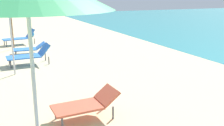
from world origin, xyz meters
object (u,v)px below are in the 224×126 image
object	(u,v)px
lounger_third_shoreside	(86,104)
lounger_fourth_shoreside	(30,55)
beach_ball	(32,34)
lounger_farthest_inland	(30,48)
lounger_farthest_shoreside	(20,37)

from	to	relation	value
lounger_third_shoreside	lounger_fourth_shoreside	xyz separation A→B (m)	(-0.46, 4.70, 0.03)
beach_ball	lounger_farthest_inland	bearing A→B (deg)	-98.56
lounger_fourth_shoreside	lounger_farthest_inland	bearing A→B (deg)	-98.60
lounger_third_shoreside	beach_ball	size ratio (longest dim) A/B	4.78
lounger_fourth_shoreside	beach_ball	bearing A→B (deg)	-99.96
lounger_fourth_shoreside	lounger_farthest_shoreside	distance (m)	4.03
lounger_third_shoreside	lounger_fourth_shoreside	size ratio (longest dim) A/B	0.88
lounger_farthest_shoreside	lounger_farthest_inland	distance (m)	2.33
lounger_third_shoreside	lounger_farthest_shoreside	bearing A→B (deg)	-89.20
lounger_fourth_shoreside	lounger_farthest_shoreside	bearing A→B (deg)	-92.53
lounger_farthest_inland	lounger_fourth_shoreside	bearing A→B (deg)	89.08
lounger_fourth_shoreside	lounger_farthest_shoreside	world-z (taller)	lounger_farthest_shoreside
lounger_farthest_inland	beach_ball	distance (m)	4.67
lounger_farthest_shoreside	lounger_fourth_shoreside	bearing A→B (deg)	80.53
lounger_third_shoreside	lounger_farthest_inland	bearing A→B (deg)	-89.59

